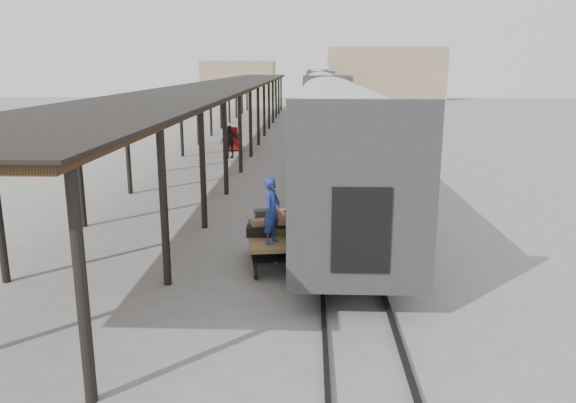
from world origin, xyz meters
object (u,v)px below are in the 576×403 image
(baggage_cart, at_px, (272,243))
(luggage_tug, at_px, (231,140))
(porter, at_px, (272,210))
(pedestrian, at_px, (230,142))

(baggage_cart, height_order, luggage_tug, luggage_tug)
(luggage_tug, xyz_separation_m, porter, (4.11, -21.91, 1.08))
(baggage_cart, bearing_deg, porter, -94.23)
(pedestrian, bearing_deg, luggage_tug, -105.12)
(baggage_cart, relative_size, luggage_tug, 1.47)
(pedestrian, bearing_deg, baggage_cart, 79.12)
(baggage_cart, distance_m, porter, 1.25)
(luggage_tug, bearing_deg, porter, -92.58)
(luggage_tug, bearing_deg, pedestrian, -95.98)
(baggage_cart, height_order, porter, porter)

